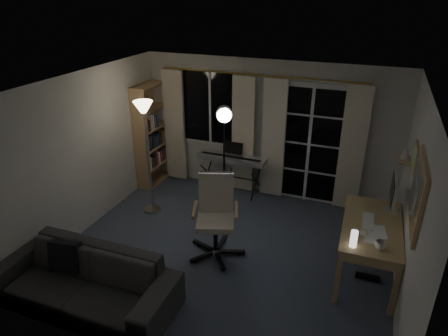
# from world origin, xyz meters

# --- Properties ---
(floor) EXTENTS (4.50, 4.00, 0.02)m
(floor) POSITION_xyz_m (0.00, 0.00, -0.01)
(floor) COLOR #3A4255
(floor) RESTS_ON ground
(window) EXTENTS (1.20, 0.08, 1.40)m
(window) POSITION_xyz_m (-1.05, 1.97, 1.50)
(window) COLOR white
(window) RESTS_ON floor
(french_door) EXTENTS (1.32, 0.09, 2.11)m
(french_door) POSITION_xyz_m (0.75, 1.97, 1.03)
(french_door) COLOR white
(french_door) RESTS_ON floor
(curtains) EXTENTS (3.60, 0.07, 2.13)m
(curtains) POSITION_xyz_m (-0.14, 1.88, 1.09)
(curtains) COLOR gold
(curtains) RESTS_ON floor
(bookshelf) EXTENTS (0.31, 0.89, 1.91)m
(bookshelf) POSITION_xyz_m (-2.12, 1.64, 0.91)
(bookshelf) COLOR #A77F58
(bookshelf) RESTS_ON floor
(torchiere_lamp) EXTENTS (0.38, 0.38, 1.89)m
(torchiere_lamp) POSITION_xyz_m (-1.59, 0.63, 1.52)
(torchiere_lamp) COLOR #B2B2B7
(torchiere_lamp) RESTS_ON floor
(keyboard_piano) EXTENTS (1.24, 0.61, 0.89)m
(keyboard_piano) POSITION_xyz_m (-0.54, 1.70, 0.68)
(keyboard_piano) COLOR black
(keyboard_piano) RESTS_ON floor
(studio_light) EXTENTS (0.42, 0.42, 1.84)m
(studio_light) POSITION_xyz_m (-0.46, 1.11, 1.48)
(studio_light) COLOR black
(studio_light) RESTS_ON floor
(office_chair) EXTENTS (0.80, 0.77, 1.16)m
(office_chair) POSITION_xyz_m (-0.16, 0.01, 0.68)
(office_chair) COLOR black
(office_chair) RESTS_ON floor
(desk) EXTENTS (0.74, 1.44, 0.76)m
(desk) POSITION_xyz_m (1.88, 0.22, 0.67)
(desk) COLOR tan
(desk) RESTS_ON floor
(monitor) EXTENTS (0.19, 0.55, 0.48)m
(monitor) POSITION_xyz_m (2.08, 0.67, 1.05)
(monitor) COLOR silver
(monitor) RESTS_ON desk
(desk_clutter) EXTENTS (0.44, 0.87, 0.96)m
(desk_clutter) POSITION_xyz_m (1.82, -0.01, 0.60)
(desk_clutter) COLOR white
(desk_clutter) RESTS_ON desk
(mug) EXTENTS (0.13, 0.10, 0.12)m
(mug) POSITION_xyz_m (1.98, -0.28, 0.82)
(mug) COLOR silver
(mug) RESTS_ON desk
(wall_mirror) EXTENTS (0.04, 0.94, 0.74)m
(wall_mirror) POSITION_xyz_m (2.22, -0.35, 1.55)
(wall_mirror) COLOR #A77F58
(wall_mirror) RESTS_ON floor
(framed_print) EXTENTS (0.03, 0.42, 0.32)m
(framed_print) POSITION_xyz_m (2.23, 0.55, 1.60)
(framed_print) COLOR #A77F58
(framed_print) RESTS_ON floor
(wall_shelf) EXTENTS (0.16, 0.30, 0.18)m
(wall_shelf) POSITION_xyz_m (2.16, 1.05, 1.41)
(wall_shelf) COLOR #A77F58
(wall_shelf) RESTS_ON floor
(sofa) EXTENTS (2.24, 0.68, 0.87)m
(sofa) POSITION_xyz_m (-1.21, -1.55, 0.44)
(sofa) COLOR #2C2C2E
(sofa) RESTS_ON floor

